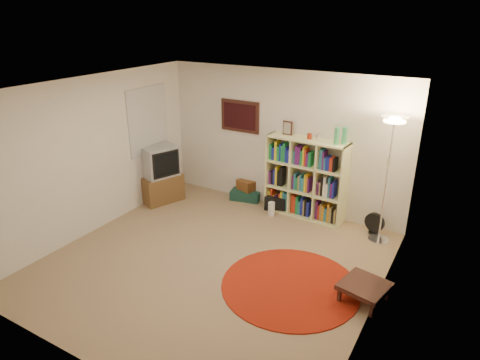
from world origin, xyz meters
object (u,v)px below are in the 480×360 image
object	(u,v)px
floor_lamp	(392,140)
suitcase	(246,195)
bookshelf	(305,179)
floor_fan	(374,223)
tv_stand	(160,175)
side_table	(365,287)

from	to	relation	value
floor_lamp	suitcase	xyz separation A→B (m)	(-2.61, 0.34, -1.57)
bookshelf	floor_fan	distance (m)	1.37
suitcase	tv_stand	bearing A→B (deg)	-160.23
side_table	floor_fan	bearing A→B (deg)	100.18
tv_stand	side_table	distance (m)	4.33
suitcase	side_table	world-z (taller)	side_table
suitcase	side_table	distance (m)	3.43
floor_lamp	side_table	xyz separation A→B (m)	(0.20, -1.63, -1.46)
floor_lamp	tv_stand	size ratio (longest dim) A/B	1.85
suitcase	bookshelf	bearing A→B (deg)	-15.53
bookshelf	floor_lamp	xyz separation A→B (m)	(1.40, -0.27, 0.98)
floor_lamp	floor_fan	bearing A→B (deg)	124.46
floor_lamp	suitcase	size ratio (longest dim) A/B	3.22
tv_stand	suitcase	distance (m)	1.68
bookshelf	suitcase	world-z (taller)	bookshelf
suitcase	side_table	size ratio (longest dim) A/B	0.97
floor_fan	side_table	world-z (taller)	floor_fan
bookshelf	tv_stand	xyz separation A→B (m)	(-2.58, -0.79, -0.16)
floor_lamp	suitcase	world-z (taller)	floor_lamp
bookshelf	suitcase	distance (m)	1.35
bookshelf	suitcase	bearing A→B (deg)	179.86
tv_stand	suitcase	xyz separation A→B (m)	(1.38, 0.86, -0.43)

